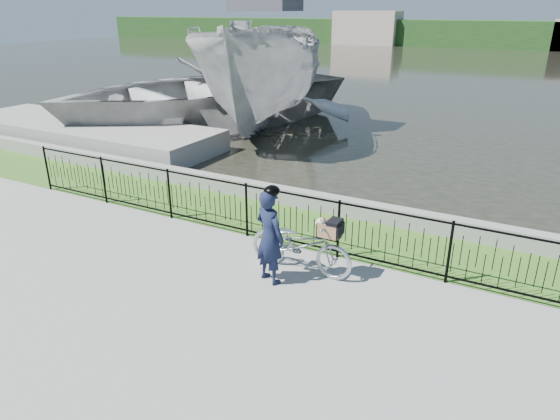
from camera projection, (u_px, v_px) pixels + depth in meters
The scene contains 12 objects.
ground at pixel (248, 282), 8.59m from camera, with size 120.00×120.00×0.00m, color gray.
grass_strip at pixel (311, 227), 10.71m from camera, with size 60.00×2.00×0.01m, color #3B6921.
water at pixel (491, 74), 35.51m from camera, with size 120.00×120.00×0.00m, color black.
quay_wall at pixel (330, 204), 11.45m from camera, with size 60.00×0.30×0.40m, color gray.
fence at pixel (290, 219), 9.67m from camera, with size 14.00×0.06×1.15m, color black, non-canonical shape.
far_treeline at pixel (523, 35), 56.98m from camera, with size 120.00×6.00×3.00m, color #20431A.
far_building_left at pixel (367, 28), 63.05m from camera, with size 8.00×4.00×4.00m, color #A39383.
dock at pixel (86, 133), 17.33m from camera, with size 10.00×3.00×0.70m, color gray.
bicycle_rig at pixel (301, 244), 8.78m from camera, with size 1.95×0.68×1.13m.
cyclist at pixel (270, 235), 8.32m from camera, with size 0.71×0.58×1.74m.
boat_near at pixel (266, 74), 18.33m from camera, with size 7.13×11.25×5.87m.
boat_far at pixel (202, 93), 19.69m from camera, with size 12.83×14.61×2.51m.
Camera 1 is at (4.03, -6.33, 4.38)m, focal length 32.00 mm.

